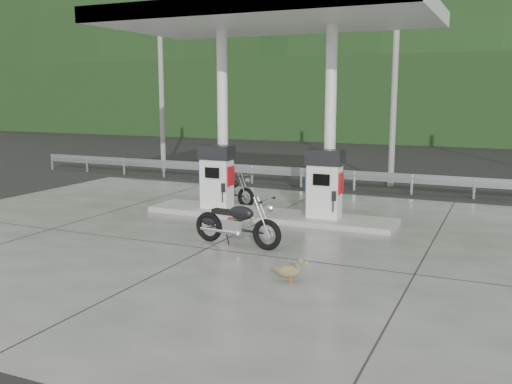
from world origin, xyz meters
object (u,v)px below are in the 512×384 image
at_px(gas_pump_left, 217,177).
at_px(motorcycle_right, 237,224).
at_px(motorcycle_left, 229,191).
at_px(gas_pump_right, 324,184).
at_px(duck, 289,272).

height_order(gas_pump_left, motorcycle_right, gas_pump_left).
xyz_separation_m(motorcycle_left, motorcycle_right, (2.33, -4.23, 0.06)).
distance_m(gas_pump_left, motorcycle_left, 1.43).
height_order(gas_pump_right, motorcycle_left, gas_pump_right).
height_order(motorcycle_right, duck, motorcycle_right).
height_order(gas_pump_right, duck, gas_pump_right).
relative_size(gas_pump_left, motorcycle_right, 0.86).
bearing_deg(gas_pump_left, motorcycle_left, 100.82).
bearing_deg(motorcycle_right, duck, -38.39).
relative_size(gas_pump_right, duck, 3.31).
bearing_deg(duck, motorcycle_right, 117.04).
xyz_separation_m(motorcycle_left, duck, (4.32, -6.16, -0.24)).
height_order(gas_pump_left, duck, gas_pump_left).
xyz_separation_m(gas_pump_left, motorcycle_right, (2.09, -2.96, -0.56)).
bearing_deg(motorcycle_right, motorcycle_left, 124.62).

